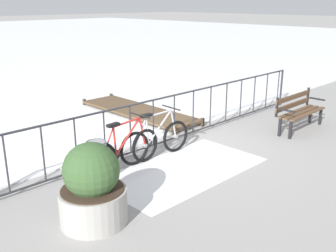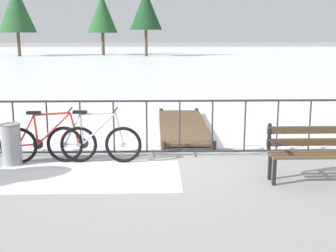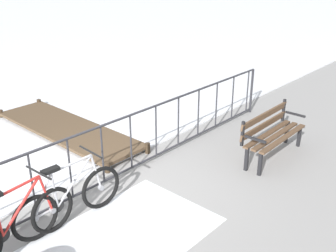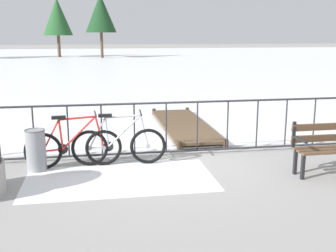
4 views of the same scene
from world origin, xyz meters
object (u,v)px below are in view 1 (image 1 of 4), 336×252
(bicycle_near_railing, at_px, (156,140))
(trash_bin, at_px, (97,161))
(planter_with_shrub, at_px, (92,188))
(park_bench, at_px, (298,109))
(bicycle_second, at_px, (124,151))

(bicycle_near_railing, xyz_separation_m, trash_bin, (-1.44, -0.08, 0.00))
(planter_with_shrub, relative_size, trash_bin, 1.61)
(planter_with_shrub, bearing_deg, trash_bin, 52.72)
(planter_with_shrub, xyz_separation_m, trash_bin, (0.79, 1.04, -0.15))
(bicycle_near_railing, relative_size, park_bench, 1.07)
(bicycle_near_railing, relative_size, planter_with_shrub, 1.46)
(bicycle_second, height_order, trash_bin, bicycle_second)
(planter_with_shrub, distance_m, trash_bin, 1.31)
(bicycle_second, distance_m, park_bench, 4.60)
(bicycle_near_railing, height_order, bicycle_second, same)
(bicycle_near_railing, bearing_deg, trash_bin, -176.78)
(bicycle_second, distance_m, planter_with_shrub, 1.81)
(bicycle_second, bearing_deg, trash_bin, -174.23)
(park_bench, xyz_separation_m, planter_with_shrub, (-5.90, -0.06, 0.01))
(bicycle_near_railing, xyz_separation_m, park_bench, (3.68, -1.06, 0.14))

